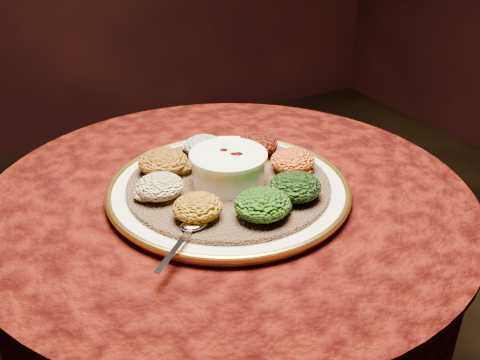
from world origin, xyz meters
TOP-DOWN VIEW (x-y plane):
  - table at (0.00, 0.00)m, footprint 0.96×0.96m
  - platter at (-0.01, -0.01)m, footprint 0.52×0.52m
  - injera at (-0.01, -0.01)m, footprint 0.48×0.48m
  - stew_bowl at (-0.01, -0.01)m, footprint 0.15×0.15m
  - spoon at (-0.14, -0.13)m, footprint 0.13×0.11m
  - portion_ayib at (0.00, 0.12)m, footprint 0.08×0.08m
  - portion_kitfo at (0.10, 0.07)m, footprint 0.09×0.09m
  - portion_tikil at (0.13, -0.03)m, footprint 0.09×0.09m
  - portion_gomen at (0.07, -0.12)m, footprint 0.10×0.09m
  - portion_mixveg at (-0.01, -0.15)m, footprint 0.10×0.09m
  - portion_kik at (-0.11, -0.10)m, footprint 0.09×0.08m
  - portion_timatim at (-0.14, -0.00)m, footprint 0.09×0.08m
  - portion_shiro at (-0.10, 0.08)m, footprint 0.10×0.09m

SIDE VIEW (x-z plane):
  - table at x=0.00m, z-range 0.19..0.92m
  - platter at x=-0.01m, z-range 0.73..0.76m
  - injera at x=-0.01m, z-range 0.75..0.76m
  - spoon at x=-0.14m, z-range 0.76..0.77m
  - portion_ayib at x=0.00m, z-range 0.76..0.80m
  - portion_kik at x=-0.11m, z-range 0.76..0.80m
  - portion_timatim at x=-0.14m, z-range 0.76..0.80m
  - portion_tikil at x=0.13m, z-range 0.76..0.81m
  - portion_kitfo at x=0.10m, z-range 0.76..0.81m
  - portion_gomen at x=0.07m, z-range 0.76..0.81m
  - portion_shiro at x=-0.10m, z-range 0.76..0.81m
  - portion_mixveg at x=-0.01m, z-range 0.76..0.81m
  - stew_bowl at x=-0.01m, z-range 0.77..0.83m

